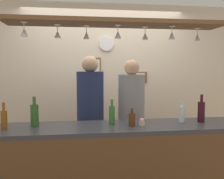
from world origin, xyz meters
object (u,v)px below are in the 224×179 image
(bottle_beer_amber_tall, at_px, (4,119))
(bottle_beer_brown_stubby, at_px, (132,119))
(bottle_beer_green_import, at_px, (112,114))
(person_right_grey_shirt, at_px, (131,112))
(bottle_champagne_green, at_px, (35,115))
(wall_clock, at_px, (106,44))
(bottle_soda_clear, at_px, (182,113))
(picture_frame_lower_pair, at_px, (138,77))
(bottle_wine_dark_red, at_px, (201,111))
(picture_frame_crest, at_px, (95,66))
(person_middle_navy_shirt, at_px, (90,110))
(cupcake, at_px, (142,122))

(bottle_beer_amber_tall, xyz_separation_m, bottle_beer_brown_stubby, (1.23, -0.02, -0.03))
(bottle_beer_green_import, relative_size, bottle_beer_amber_tall, 1.00)
(person_right_grey_shirt, height_order, bottle_champagne_green, person_right_grey_shirt)
(bottle_champagne_green, xyz_separation_m, wall_clock, (0.87, 1.33, 0.84))
(wall_clock, bearing_deg, bottle_champagne_green, -122.98)
(bottle_beer_green_import, relative_size, wall_clock, 1.18)
(bottle_soda_clear, xyz_separation_m, picture_frame_lower_pair, (-0.17, 1.34, 0.35))
(bottle_wine_dark_red, xyz_separation_m, bottle_soda_clear, (-0.21, 0.03, -0.03))
(bottle_soda_clear, relative_size, wall_clock, 1.05)
(person_right_grey_shirt, distance_m, picture_frame_lower_pair, 0.90)
(person_right_grey_shirt, xyz_separation_m, picture_frame_crest, (-0.42, 0.75, 0.60))
(bottle_champagne_green, bearing_deg, bottle_beer_brown_stubby, -6.64)
(bottle_wine_dark_red, height_order, picture_frame_crest, picture_frame_crest)
(bottle_beer_amber_tall, relative_size, bottle_wine_dark_red, 0.87)
(bottle_beer_green_import, distance_m, bottle_champagne_green, 0.78)
(wall_clock, bearing_deg, person_right_grey_shirt, -71.84)
(person_right_grey_shirt, bearing_deg, picture_frame_lower_pair, 70.77)
(bottle_champagne_green, distance_m, wall_clock, 1.80)
(person_middle_navy_shirt, height_order, bottle_champagne_green, person_middle_navy_shirt)
(wall_clock, bearing_deg, bottle_soda_clear, -62.91)
(person_right_grey_shirt, bearing_deg, bottle_beer_green_import, -119.25)
(bottle_champagne_green, xyz_separation_m, picture_frame_crest, (0.69, 1.34, 0.50))
(picture_frame_lower_pair, bearing_deg, person_middle_navy_shirt, -136.53)
(bottle_wine_dark_red, bearing_deg, cupcake, -173.09)
(person_right_grey_shirt, height_order, wall_clock, wall_clock)
(person_right_grey_shirt, relative_size, bottle_champagne_green, 5.67)
(bottle_wine_dark_red, relative_size, wall_clock, 1.36)
(bottle_beer_amber_tall, bearing_deg, bottle_beer_green_import, 4.68)
(bottle_beer_green_import, xyz_separation_m, bottle_wine_dark_red, (0.97, -0.02, 0.01))
(person_middle_navy_shirt, xyz_separation_m, bottle_beer_green_import, (0.20, -0.59, 0.06))
(bottle_beer_amber_tall, distance_m, bottle_soda_clear, 1.81)
(person_middle_navy_shirt, distance_m, bottle_beer_amber_tall, 1.08)
(person_right_grey_shirt, bearing_deg, wall_clock, 108.16)
(cupcake, relative_size, picture_frame_crest, 0.30)
(person_right_grey_shirt, height_order, bottle_soda_clear, person_right_grey_shirt)
(bottle_beer_green_import, distance_m, cupcake, 0.32)
(bottle_beer_amber_tall, xyz_separation_m, wall_clock, (1.13, 1.42, 0.86))
(bottle_wine_dark_red, xyz_separation_m, picture_frame_lower_pair, (-0.38, 1.36, 0.32))
(person_middle_navy_shirt, relative_size, bottle_beer_amber_tall, 6.70)
(bottle_beer_brown_stubby, distance_m, picture_frame_lower_pair, 1.55)
(picture_frame_crest, bearing_deg, bottle_wine_dark_red, -51.99)
(bottle_wine_dark_red, distance_m, wall_clock, 1.83)
(picture_frame_crest, height_order, wall_clock, wall_clock)
(bottle_soda_clear, bearing_deg, picture_frame_lower_pair, 97.34)
(bottle_beer_amber_tall, distance_m, picture_frame_crest, 1.80)
(bottle_beer_amber_tall, height_order, bottle_champagne_green, bottle_champagne_green)
(person_right_grey_shirt, relative_size, picture_frame_lower_pair, 5.67)
(bottle_beer_green_import, distance_m, bottle_beer_brown_stubby, 0.22)
(person_middle_navy_shirt, xyz_separation_m, bottle_beer_amber_tall, (-0.84, -0.68, 0.05))
(person_middle_navy_shirt, bearing_deg, cupcake, -54.50)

